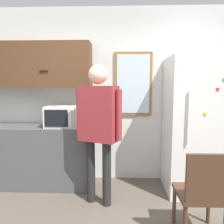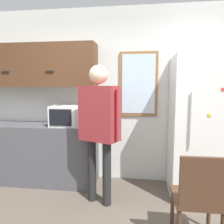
# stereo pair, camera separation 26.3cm
# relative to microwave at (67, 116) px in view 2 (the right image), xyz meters

# --- Properties ---
(back_wall) EXTENTS (6.00, 0.06, 2.70)m
(back_wall) POSITION_rel_microwave_xyz_m (0.61, 0.34, 0.29)
(back_wall) COLOR silver
(back_wall) RESTS_ON ground_plane
(counter) EXTENTS (2.00, 0.55, 0.91)m
(counter) POSITION_rel_microwave_xyz_m (-0.59, 0.03, -0.61)
(counter) COLOR #4C4C51
(counter) RESTS_ON ground_plane
(upper_cabinets) EXTENTS (2.00, 0.35, 0.65)m
(upper_cabinets) POSITION_rel_microwave_xyz_m (-0.59, 0.14, 0.75)
(upper_cabinets) COLOR #51331E
(microwave) EXTENTS (0.46, 0.37, 0.30)m
(microwave) POSITION_rel_microwave_xyz_m (0.00, 0.00, 0.00)
(microwave) COLOR white
(microwave) RESTS_ON counter
(person) EXTENTS (0.58, 0.38, 1.76)m
(person) POSITION_rel_microwave_xyz_m (0.57, -0.47, 0.02)
(person) COLOR black
(person) RESTS_ON ground_plane
(refrigerator) EXTENTS (0.79, 0.74, 1.90)m
(refrigerator) POSITION_rel_microwave_xyz_m (1.90, -0.06, -0.11)
(refrigerator) COLOR white
(refrigerator) RESTS_ON ground_plane
(chair) EXTENTS (0.44, 0.44, 0.91)m
(chair) POSITION_rel_microwave_xyz_m (1.63, -1.11, -0.56)
(chair) COLOR #472D1E
(chair) RESTS_ON ground_plane
(window) EXTENTS (0.58, 0.05, 0.98)m
(window) POSITION_rel_microwave_xyz_m (1.04, 0.30, 0.47)
(window) COLOR olive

